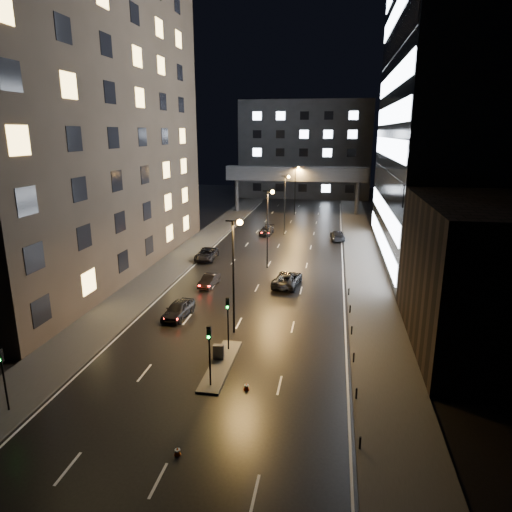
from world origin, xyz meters
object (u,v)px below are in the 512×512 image
Objects in this scene: car_toward_a at (287,279)px; car_away_b at (209,281)px; car_toward_b at (337,235)px; utility_cabinet at (219,352)px; car_away_c at (206,254)px; car_away_d at (267,231)px; car_away_a at (178,309)px.

car_away_b is at bearing 18.08° from car_toward_a.
utility_cabinet is at bearing 73.11° from car_toward_b.
car_away_c is at bearing 112.94° from car_away_b.
car_toward_a is (12.19, -9.18, 0.05)m from car_away_c.
car_away_c is 15.27m from car_toward_a.
car_toward_a is 24.92m from car_toward_b.
car_away_b is 28.17m from car_away_d.
car_away_a is 0.86× the size of car_away_c.
car_away_d is 4.34× the size of utility_cabinet.
car_away_a reaches higher than car_toward_b.
car_away_a reaches higher than car_away_c.
car_away_d is (2.50, 28.06, 0.03)m from car_away_b.
car_away_b is 0.70× the size of car_toward_a.
car_away_b reaches higher than utility_cabinet.
car_away_c is 29.11m from utility_cabinet.
car_toward_b is 4.76× the size of utility_cabinet.
car_toward_a is at bearing -38.85° from car_away_c.
car_away_c is at bearing -104.25° from car_away_d.
utility_cabinet is at bearing 86.75° from car_toward_a.
car_toward_a is at bearing -71.86° from car_away_d.
car_away_c is at bearing 35.24° from car_toward_b.
car_away_a is 4.25× the size of utility_cabinet.
car_toward_a is (6.30, -26.36, 0.11)m from car_away_d.
car_toward_a reaches higher than car_away_c.
car_away_a reaches higher than car_away_b.
car_toward_b reaches higher than car_away_c.
car_toward_b is (17.88, 15.08, 0.00)m from car_away_c.
utility_cabinet is at bearing -74.30° from car_away_c.
car_away_a is at bearing 57.13° from car_toward_a.
car_away_d is (5.89, 17.17, -0.06)m from car_away_c.
car_away_b is at bearing -74.54° from car_away_c.
car_toward_b reaches higher than car_away_d.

